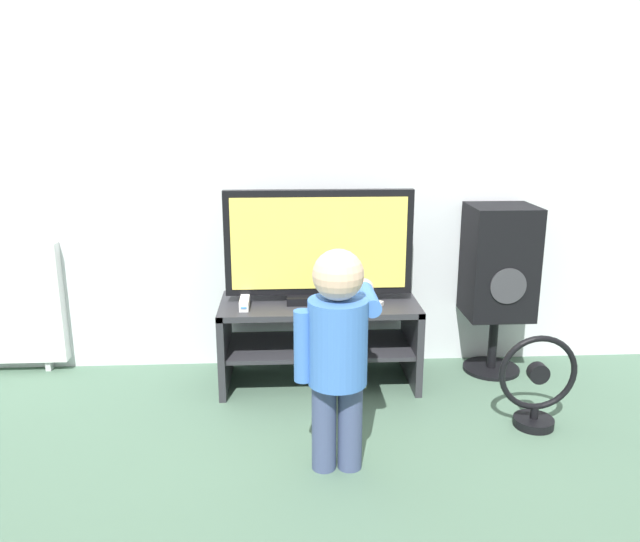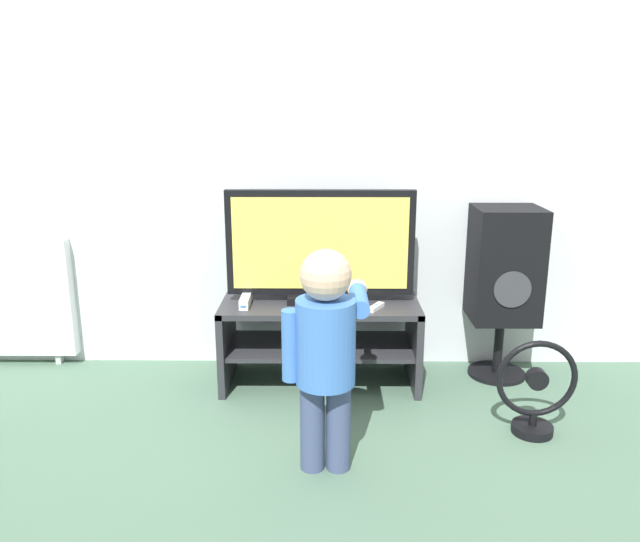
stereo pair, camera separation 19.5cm
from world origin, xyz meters
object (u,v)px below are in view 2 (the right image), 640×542
object	(u,v)px
child	(326,343)
speaker_tower	(505,268)
radiator	(6,298)
floor_fan	(536,392)
remote_primary	(376,307)
game_console	(246,300)
television	(320,247)

from	to	relation	value
child	speaker_tower	xyz separation A→B (m)	(0.95, 0.92, 0.07)
speaker_tower	radiator	xyz separation A→B (m)	(-2.77, 0.14, -0.22)
child	speaker_tower	distance (m)	1.33
radiator	floor_fan	bearing A→B (deg)	-15.78
remote_primary	game_console	bearing A→B (deg)	174.38
child	radiator	distance (m)	2.11
remote_primary	floor_fan	world-z (taller)	remote_primary
speaker_tower	radiator	distance (m)	2.78
television	speaker_tower	size ratio (longest dim) A/B	1.03
television	floor_fan	world-z (taller)	television
game_console	child	xyz separation A→B (m)	(0.42, -0.77, 0.07)
game_console	speaker_tower	bearing A→B (deg)	6.37
game_console	floor_fan	xyz separation A→B (m)	(1.36, -0.49, -0.28)
child	speaker_tower	world-z (taller)	speaker_tower
speaker_tower	floor_fan	size ratio (longest dim) A/B	2.09
remote_primary	child	distance (m)	0.75
child	floor_fan	xyz separation A→B (m)	(0.95, 0.28, -0.34)
child	television	bearing A→B (deg)	92.13
television	remote_primary	xyz separation A→B (m)	(0.28, -0.14, -0.28)
remote_primary	radiator	world-z (taller)	radiator
television	child	distance (m)	0.87
game_console	speaker_tower	xyz separation A→B (m)	(1.37, 0.15, 0.13)
child	radiator	size ratio (longest dim) A/B	1.23
speaker_tower	television	bearing A→B (deg)	-175.63
speaker_tower	radiator	bearing A→B (deg)	177.04
remote_primary	radiator	xyz separation A→B (m)	(-2.07, 0.36, -0.07)
television	radiator	bearing A→B (deg)	173.03
game_console	radiator	world-z (taller)	radiator
speaker_tower	game_console	bearing A→B (deg)	-173.63
remote_primary	floor_fan	bearing A→B (deg)	-31.17
television	game_console	xyz separation A→B (m)	(-0.39, -0.08, -0.26)
floor_fan	child	bearing A→B (deg)	-163.40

